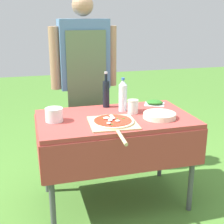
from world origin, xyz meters
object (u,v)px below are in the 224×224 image
oil_bottle (106,93)px  mixing_tub (54,115)px  plate_stack (160,115)px  sauce_jar (133,107)px  herb_container (155,103)px  pizza_on_peel (113,122)px  person_cook (84,72)px  water_bottle (123,95)px  prep_table (115,127)px

oil_bottle → mixing_tub: 0.54m
plate_stack → mixing_tub: bearing=170.1°
sauce_jar → herb_container: bearing=34.7°
pizza_on_peel → mixing_tub: (-0.40, 0.18, 0.04)m
pizza_on_peel → person_cook: bearing=97.4°
pizza_on_peel → herb_container: size_ratio=2.76×
water_bottle → person_cook: bearing=112.5°
water_bottle → herb_container: water_bottle is taller
person_cook → sauce_jar: person_cook is taller
water_bottle → mixing_tub: water_bottle is taller
prep_table → person_cook: (-0.11, 0.66, 0.34)m
oil_bottle → sauce_jar: 0.29m
prep_table → pizza_on_peel: size_ratio=2.06×
plate_stack → sauce_jar: sauce_jar is taller
water_bottle → herb_container: size_ratio=1.30×
person_cook → mixing_tub: person_cook is taller
water_bottle → prep_table: bearing=-128.2°
herb_container → mixing_tub: 0.92m
person_cook → mixing_tub: (-0.35, -0.64, -0.20)m
water_bottle → sauce_jar: water_bottle is taller
prep_table → person_cook: 0.75m
oil_bottle → water_bottle: (0.10, -0.15, 0.01)m
pizza_on_peel → water_bottle: size_ratio=2.12×
person_cook → water_bottle: (0.22, -0.52, -0.12)m
prep_table → sauce_jar: sauce_jar is taller
prep_table → plate_stack: plate_stack is taller
person_cook → plate_stack: 0.92m
mixing_tub → prep_table: bearing=-1.9°
person_cook → pizza_on_peel: size_ratio=2.86×
person_cook → sauce_jar: bearing=112.4°
person_cook → water_bottle: size_ratio=6.07×
sauce_jar → mixing_tub: bearing=-177.1°
pizza_on_peel → oil_bottle: oil_bottle is taller
person_cook → water_bottle: person_cook is taller
herb_container → mixing_tub: bearing=-166.4°
plate_stack → prep_table: bearing=159.2°
water_bottle → plate_stack: water_bottle is taller
mixing_tub → herb_container: bearing=13.6°
person_cook → herb_container: person_cook is taller
prep_table → herb_container: 0.50m
pizza_on_peel → water_bottle: bearing=64.7°
oil_bottle → sauce_jar: bearing=-54.8°
prep_table → oil_bottle: oil_bottle is taller
person_cook → mixing_tub: size_ratio=12.77×
water_bottle → sauce_jar: (0.06, -0.08, -0.08)m
oil_bottle → mixing_tub: bearing=-150.6°
pizza_on_peel → mixing_tub: 0.44m
oil_bottle → plate_stack: bearing=-51.2°
prep_table → person_cook: bearing=99.9°
prep_table → pizza_on_peel: 0.21m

